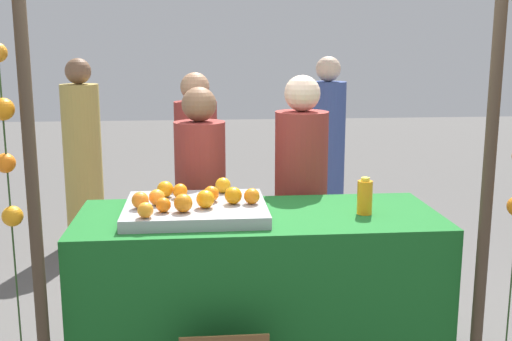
% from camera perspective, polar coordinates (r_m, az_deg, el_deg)
% --- Properties ---
extents(stall_counter, '(1.88, 0.77, 0.95)m').
position_cam_1_polar(stall_counter, '(3.41, 0.24, -11.65)').
color(stall_counter, '#196023').
rests_on(stall_counter, ground_plane).
extents(orange_tray, '(0.72, 0.61, 0.06)m').
position_cam_1_polar(orange_tray, '(3.25, -5.51, -3.54)').
color(orange_tray, '#9EA0A5').
rests_on(orange_tray, stall_counter).
extents(orange_0, '(0.09, 0.09, 0.09)m').
position_cam_1_polar(orange_0, '(3.14, -4.63, -2.61)').
color(orange_0, orange).
rests_on(orange_0, orange_tray).
extents(orange_1, '(0.09, 0.09, 0.09)m').
position_cam_1_polar(orange_1, '(3.21, -2.08, -2.30)').
color(orange_1, orange).
rests_on(orange_1, orange_tray).
extents(orange_2, '(0.08, 0.08, 0.08)m').
position_cam_1_polar(orange_2, '(3.27, -4.11, -2.13)').
color(orange_2, orange).
rests_on(orange_2, orange_tray).
extents(orange_3, '(0.09, 0.09, 0.09)m').
position_cam_1_polar(orange_3, '(3.38, -8.27, -1.69)').
color(orange_3, orange).
rests_on(orange_3, orange_tray).
extents(orange_4, '(0.07, 0.07, 0.07)m').
position_cam_1_polar(orange_4, '(3.09, -8.43, -3.12)').
color(orange_4, orange).
rests_on(orange_4, orange_tray).
extents(orange_5, '(0.08, 0.08, 0.08)m').
position_cam_1_polar(orange_5, '(3.23, -9.02, -2.42)').
color(orange_5, orange).
rests_on(orange_5, orange_tray).
extents(orange_6, '(0.09, 0.09, 0.09)m').
position_cam_1_polar(orange_6, '(3.45, -3.03, -1.35)').
color(orange_6, orange).
rests_on(orange_6, orange_tray).
extents(orange_7, '(0.09, 0.09, 0.09)m').
position_cam_1_polar(orange_7, '(3.17, -10.50, -2.68)').
color(orange_7, orange).
rests_on(orange_7, orange_tray).
extents(orange_8, '(0.08, 0.08, 0.08)m').
position_cam_1_polar(orange_8, '(3.21, -0.39, -2.36)').
color(orange_8, orange).
rests_on(orange_8, orange_tray).
extents(orange_9, '(0.08, 0.08, 0.08)m').
position_cam_1_polar(orange_9, '(3.35, -6.93, -1.87)').
color(orange_9, orange).
rests_on(orange_9, orange_tray).
extents(orange_10, '(0.09, 0.09, 0.09)m').
position_cam_1_polar(orange_10, '(3.07, -6.65, -2.97)').
color(orange_10, orange).
rests_on(orange_10, orange_tray).
extents(orange_11, '(0.08, 0.08, 0.08)m').
position_cam_1_polar(orange_11, '(3.00, -10.04, -3.57)').
color(orange_11, orange).
rests_on(orange_11, orange_tray).
extents(juice_bottle, '(0.08, 0.08, 0.19)m').
position_cam_1_polar(juice_bottle, '(3.28, 9.88, -2.39)').
color(juice_bottle, orange).
rests_on(juice_bottle, stall_counter).
extents(vendor_left, '(0.31, 0.31, 1.56)m').
position_cam_1_polar(vendor_left, '(3.94, -5.02, -4.60)').
color(vendor_left, maroon).
rests_on(vendor_left, ground_plane).
extents(vendor_right, '(0.33, 0.33, 1.63)m').
position_cam_1_polar(vendor_right, '(3.95, 4.07, -4.05)').
color(vendor_right, maroon).
rests_on(vendor_right, ground_plane).
extents(crowd_person_0, '(0.34, 0.34, 1.69)m').
position_cam_1_polar(crowd_person_0, '(5.87, -15.48, 0.98)').
color(crowd_person_0, tan).
rests_on(crowd_person_0, ground_plane).
extents(crowd_person_1, '(0.32, 0.32, 1.61)m').
position_cam_1_polar(crowd_person_1, '(4.81, -5.41, -1.37)').
color(crowd_person_1, maroon).
rests_on(crowd_person_1, ground_plane).
extents(crowd_person_2, '(0.34, 0.34, 1.70)m').
position_cam_1_polar(crowd_person_2, '(5.90, 6.42, 1.43)').
color(crowd_person_2, '#384C8C').
rests_on(crowd_person_2, ground_plane).
extents(canopy_post_left, '(0.06, 0.06, 2.27)m').
position_cam_1_polar(canopy_post_left, '(2.87, -19.59, -2.84)').
color(canopy_post_left, '#473828').
rests_on(canopy_post_left, ground_plane).
extents(canopy_post_right, '(0.06, 0.06, 2.27)m').
position_cam_1_polar(canopy_post_right, '(3.08, 20.30, -1.95)').
color(canopy_post_right, '#473828').
rests_on(canopy_post_right, ground_plane).
extents(garland_strand_left, '(0.10, 0.11, 2.11)m').
position_cam_1_polar(garland_strand_left, '(2.84, -22.07, 4.43)').
color(garland_strand_left, '#2D4C23').
rests_on(garland_strand_left, ground_plane).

